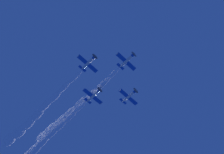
{
  "coord_description": "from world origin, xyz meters",
  "views": [
    {
      "loc": [
        17.33,
        -31.43,
        1.73
      ],
      "look_at": [
        -4.51,
        3.63,
        88.94
      ],
      "focal_mm": 46.24,
      "sensor_mm": 36.0,
      "label": 1
    }
  ],
  "objects": [
    {
      "name": "smoke_trail_right_wingman",
      "position": [
        -40.49,
        3.53,
        90.63
      ],
      "size": [
        45.85,
        13.73,
        5.39
      ],
      "color": "white"
    },
    {
      "name": "airplane_left_wingman",
      "position": [
        -3.36,
        13.02,
        89.04
      ],
      "size": [
        7.37,
        8.23,
        2.68
      ],
      "color": "silver"
    },
    {
      "name": "airplane_slot_tail",
      "position": [
        -13.38,
        5.95,
        88.23
      ],
      "size": [
        7.37,
        8.24,
        2.44
      ],
      "color": "silver"
    },
    {
      "name": "smoke_trail_lead",
      "position": [
        -29.58,
        9.71,
        91.19
      ],
      "size": [
        45.6,
        14.33,
        5.52
      ],
      "color": "white"
    },
    {
      "name": "smoke_trail_slot_tail",
      "position": [
        -45.71,
        14.23,
        90.26
      ],
      "size": [
        45.43,
        14.07,
        5.49
      ],
      "color": "white"
    },
    {
      "name": "airplane_right_wingman",
      "position": [
        -8.26,
        -4.94,
        88.65
      ],
      "size": [
        7.37,
        8.23,
        2.68
      ],
      "color": "silver"
    },
    {
      "name": "airplane_lead",
      "position": [
        2.72,
        1.28,
        89.25
      ],
      "size": [
        7.37,
        8.23,
        2.56
      ],
      "color": "silver"
    }
  ]
}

